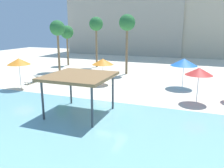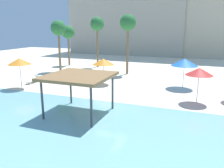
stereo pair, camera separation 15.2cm
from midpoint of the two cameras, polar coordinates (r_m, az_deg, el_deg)
The scene contains 13 objects.
ground_plane at distance 16.16m, azimuth -1.05°, elevation -6.18°, with size 80.00×80.00×0.00m, color beige.
lagoon_water at distance 11.87m, azimuth -10.95°, elevation -14.10°, with size 44.00×13.50×0.04m, color #7AB7C1.
shade_pavilion at distance 14.68m, azimuth -7.90°, elevation 1.63°, with size 3.99×3.99×2.63m.
beach_umbrella_red_2 at distance 18.09m, azimuth 21.01°, elevation 2.89°, with size 1.99×1.99×2.66m.
beach_umbrella_blue_4 at distance 22.23m, azimuth 17.69°, elevation 5.15°, with size 2.44×2.44×2.76m.
beach_umbrella_orange_5 at distance 22.60m, azimuth -21.77°, elevation 5.23°, with size 2.06×2.06×2.82m.
beach_umbrella_orange_6 at distance 22.80m, azimuth -1.98°, elevation 5.55°, with size 2.14×2.14×2.55m.
lounge_chair_0 at distance 25.03m, azimuth -18.56°, elevation 1.11°, with size 0.63×1.91×0.74m.
palm_tree_0 at distance 34.98m, azimuth -10.70°, elevation 12.29°, with size 1.90×1.90×5.81m.
palm_tree_1 at distance 32.80m, azimuth -3.55°, elevation 14.29°, with size 1.90×1.90×6.95m.
palm_tree_2 at distance 27.66m, azimuth 4.11°, elevation 14.54°, with size 1.90×1.90×7.03m.
palm_tree_3 at distance 30.36m, azimuth -12.98°, elevation 13.06°, with size 1.90×1.90×6.41m.
hotel_block_0 at distance 51.94m, azimuth 4.51°, elevation 18.22°, with size 23.78×10.41×19.08m, color #B2A893.
Camera 2 is at (5.82, -14.03, 5.53)m, focal length 36.96 mm.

